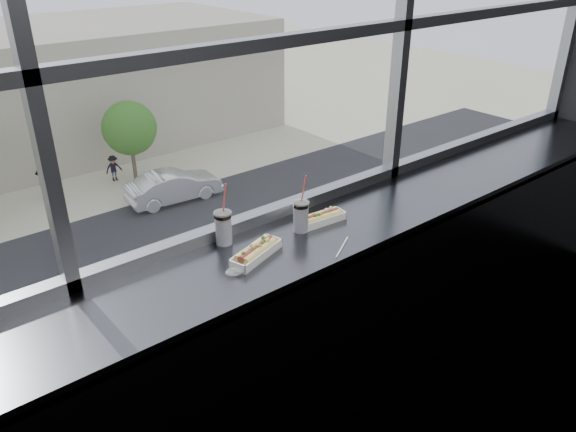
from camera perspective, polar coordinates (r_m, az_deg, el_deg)
wall_back_lower at (r=3.24m, az=-2.50°, el=-9.18°), size 6.00×0.00×6.00m
counter at (r=2.77m, az=0.71°, el=-3.07°), size 6.00×0.55×0.06m
counter_fascia at (r=2.92m, az=3.95°, el=-13.92°), size 6.00×0.04×1.04m
hotdog_tray_left at (r=2.61m, az=-3.26°, el=-3.64°), size 0.31×0.19×0.07m
hotdog_tray_right at (r=2.92m, az=3.32°, el=-0.19°), size 0.29×0.12×0.07m
soda_cup_left at (r=2.71m, az=-6.59°, el=-1.03°), size 0.09×0.09×0.32m
soda_cup_right at (r=2.81m, az=1.32°, el=0.12°), size 0.08×0.08×0.31m
loose_straw at (r=2.71m, az=5.53°, el=-3.15°), size 0.18×0.11×0.01m
wrapper at (r=2.51m, az=-5.35°, el=-5.56°), size 0.10×0.07×0.02m
car_near_e at (r=28.09m, az=4.38°, el=0.35°), size 2.37×5.58×1.85m
car_far_c at (r=31.65m, az=-11.57°, el=3.47°), size 3.44×7.15×2.32m
car_near_d at (r=23.82m, az=-10.37°, el=-5.17°), size 2.76×5.89×1.92m
pedestrian_c at (r=34.28m, az=-23.66°, el=3.29°), size 0.70×0.93×2.09m
pedestrian_d at (r=35.36m, az=-17.33°, el=4.90°), size 0.85×0.64×1.91m
tree_right at (r=34.17m, az=-15.82°, el=8.58°), size 3.17×3.17×4.95m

